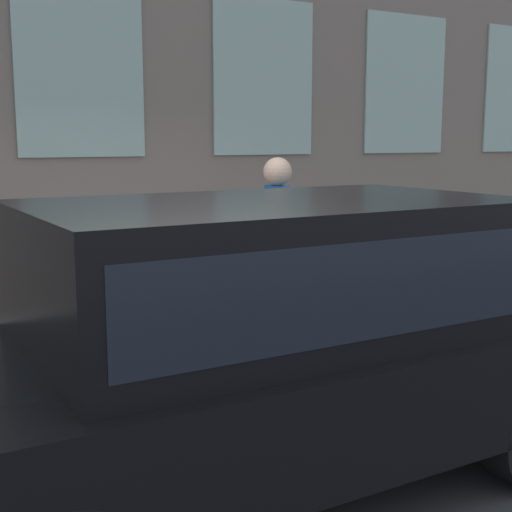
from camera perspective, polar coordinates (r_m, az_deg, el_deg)
ground_plane at (r=5.82m, az=-4.19°, el=-11.50°), size 80.00×80.00×0.00m
sidewalk at (r=7.11m, az=-9.56°, el=-7.07°), size 3.00×60.00×0.15m
fire_hydrant at (r=6.38m, az=-1.89°, el=-4.62°), size 0.31×0.43×0.74m
person at (r=7.03m, az=1.71°, el=2.25°), size 0.42×0.28×1.74m
parked_truck_black_near at (r=4.23m, az=0.81°, el=-5.63°), size 1.90×4.57×1.72m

